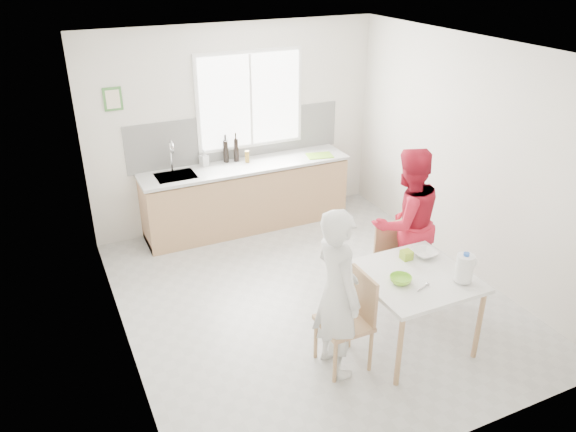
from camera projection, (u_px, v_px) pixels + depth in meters
name	position (u px, v px, depth m)	size (l,w,h in m)	color
ground	(311.00, 297.00, 6.28)	(4.50, 4.50, 0.00)	#B7B7B2
room_shell	(314.00, 159.00, 5.56)	(4.50, 4.50, 4.50)	silver
window	(250.00, 100.00, 7.42)	(1.50, 0.06, 1.30)	white
backsplash	(237.00, 136.00, 7.57)	(3.00, 0.02, 0.65)	white
picture_frame	(113.00, 99.00, 6.68)	(0.22, 0.03, 0.28)	#417D38
kitchen_counter	(247.00, 199.00, 7.68)	(2.84, 0.64, 1.37)	tan
dining_table	(414.00, 282.00, 5.27)	(1.01, 1.01, 0.78)	white
chair_left	(351.00, 317.00, 5.10)	(0.43, 0.43, 0.94)	tan
chair_far	(393.00, 257.00, 6.17)	(0.39, 0.39, 0.84)	tan
person_white	(337.00, 293.00, 4.91)	(0.59, 0.39, 1.63)	white
person_red	(406.00, 223.00, 6.06)	(0.83, 0.64, 1.70)	red
bowl_green	(401.00, 280.00, 5.11)	(0.20, 0.20, 0.06)	#89DA32
bowl_white	(425.00, 253.00, 5.54)	(0.24, 0.24, 0.06)	white
milk_jug	(465.00, 268.00, 5.07)	(0.22, 0.16, 0.28)	white
green_box	(406.00, 255.00, 5.49)	(0.10, 0.10, 0.09)	#91BA2A
spoon	(423.00, 288.00, 5.03)	(0.01, 0.01, 0.16)	#A5A5AA
cutting_board	(320.00, 156.00, 7.76)	(0.35, 0.25, 0.01)	#85CB2E
wine_bottle_a	(236.00, 150.00, 7.51)	(0.07, 0.07, 0.32)	black
wine_bottle_b	(226.00, 151.00, 7.48)	(0.07, 0.07, 0.30)	black
jar_amber	(247.00, 157.00, 7.50)	(0.06, 0.06, 0.16)	olive
soap_bottle	(204.00, 158.00, 7.38)	(0.10, 0.10, 0.21)	#999999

